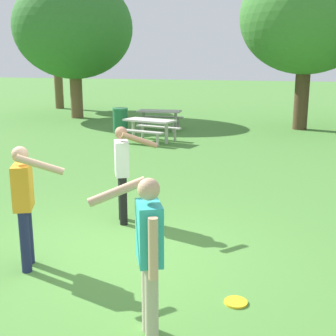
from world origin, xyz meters
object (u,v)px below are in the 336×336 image
Objects in this scene: frisbee at (236,302)px; picnic_table_far at (159,116)px; tree_broad_center at (73,28)px; person_catcher at (148,248)px; person_thrower at (123,167)px; person_bystander at (25,198)px; tree_far_right at (307,17)px; trash_can_further_along at (120,121)px; tree_tall_left at (55,27)px; picnic_table_near at (150,126)px.

picnic_table_far reaches higher than frisbee.
person_catcher is at bearing -58.31° from tree_broad_center.
person_catcher is 0.25× the size of tree_broad_center.
person_thrower is at bearing -57.50° from tree_broad_center.
person_bystander is 12.46m from picnic_table_far.
tree_far_right is (10.46, -0.55, 0.14)m from tree_broad_center.
person_bystander reaches higher than trash_can_further_along.
person_catcher is 15.46m from tree_far_right.
person_thrower is 0.27× the size of tree_tall_left.
tree_broad_center reaches higher than tree_far_right.
picnic_table_far is (-5.23, 12.26, 0.55)m from frisbee.
person_thrower is at bearing 76.10° from person_bystander.
frisbee is at bearing -90.47° from tree_far_right.
picnic_table_near is (-4.60, 9.45, 0.55)m from frisbee.
person_thrower is 6.17× the size of frisbee.
picnic_table_near is 8.58m from tree_broad_center.
person_thrower is at bearing -72.61° from picnic_table_near.
person_catcher is 0.25× the size of tree_far_right.
frisbee is 0.04× the size of tree_tall_left.
person_catcher is at bearing -93.13° from tree_far_right.
person_catcher reaches higher than frisbee.
tree_far_right is (0.82, 15.06, 3.37)m from person_catcher.
trash_can_further_along is 6.67m from tree_broad_center.
frisbee is 0.14× the size of picnic_table_far.
tree_broad_center reaches higher than person_catcher.
person_bystander is 14.78m from tree_far_right.
tree_tall_left is (-12.85, 19.24, 3.60)m from person_catcher.
picnic_table_near is 0.30× the size of tree_broad_center.
person_thrower is 0.25× the size of tree_far_right.
person_thrower is at bearing -55.29° from tree_tall_left.
tree_broad_center is at bearing 121.69° from person_catcher.
person_bystander is 2.93m from frisbee.
tree_far_right is at bearing 26.84° from trash_can_further_along.
trash_can_further_along is (-1.09, -1.38, -0.08)m from picnic_table_far.
picnic_table_near is 2.88m from picnic_table_far.
picnic_table_far is at bearing -25.50° from tree_broad_center.
frisbee is 0.04× the size of tree_far_right.
frisbee is 10.53m from picnic_table_near.
tree_tall_left is (-13.56, 18.32, 4.55)m from frisbee.
person_thrower is 0.84× the size of picnic_table_near.
trash_can_further_along is at bearing -153.16° from tree_far_right.
tree_tall_left reaches higher than frisbee.
person_thrower is 12.79m from tree_far_right.
tree_far_right is (13.68, -4.18, -0.23)m from tree_tall_left.
frisbee is at bearing -54.86° from tree_broad_center.
person_bystander is at bearing -78.99° from picnic_table_near.
tree_tall_left is (-11.28, 16.28, 3.60)m from person_thrower.
person_bystander is 6.17× the size of frisbee.
frisbee is at bearing -64.03° from picnic_table_near.
picnic_table_far is (-4.53, 13.18, -0.40)m from person_catcher.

